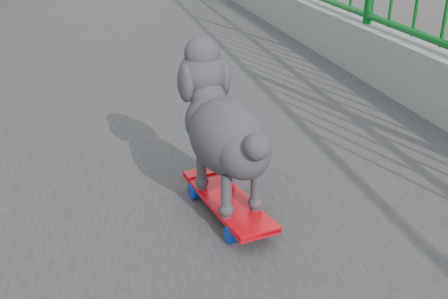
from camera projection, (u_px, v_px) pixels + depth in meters
name	position (u px, v px, depth m)	size (l,w,h in m)	color
railing	(142.00, 50.00, 2.99)	(3.00, 24.00, 1.42)	gray
skateboard	(227.00, 202.00, 1.75)	(0.23, 0.49, 0.06)	red
poodle	(224.00, 127.00, 1.67)	(0.29, 0.54, 0.46)	#2F2C32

